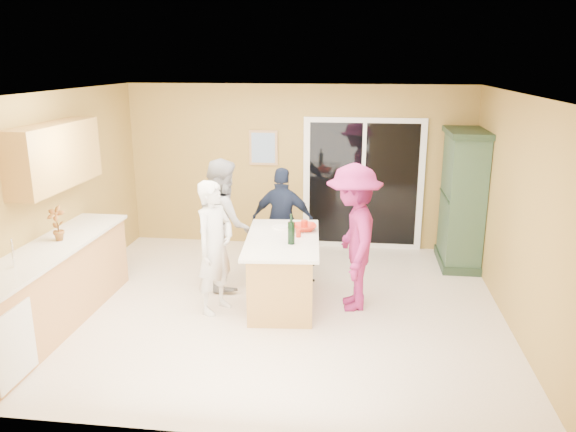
# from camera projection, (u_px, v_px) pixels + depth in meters

# --- Properties ---
(floor) EXTENTS (5.50, 5.50, 0.00)m
(floor) POSITION_uv_depth(u_px,v_px,m) (275.00, 307.00, 6.97)
(floor) COLOR silver
(floor) RESTS_ON ground
(ceiling) EXTENTS (5.50, 5.00, 0.10)m
(ceiling) POSITION_uv_depth(u_px,v_px,m) (274.00, 93.00, 6.27)
(ceiling) COLOR white
(ceiling) RESTS_ON wall_back
(wall_back) EXTENTS (5.50, 0.10, 2.60)m
(wall_back) POSITION_uv_depth(u_px,v_px,m) (298.00, 167.00, 9.00)
(wall_back) COLOR tan
(wall_back) RESTS_ON ground
(wall_front) EXTENTS (5.50, 0.10, 2.60)m
(wall_front) POSITION_uv_depth(u_px,v_px,m) (225.00, 288.00, 4.23)
(wall_front) COLOR tan
(wall_front) RESTS_ON ground
(wall_left) EXTENTS (0.10, 5.00, 2.60)m
(wall_left) POSITION_uv_depth(u_px,v_px,m) (55.00, 199.00, 6.95)
(wall_left) COLOR tan
(wall_left) RESTS_ON ground
(wall_right) EXTENTS (0.10, 5.00, 2.60)m
(wall_right) POSITION_uv_depth(u_px,v_px,m) (517.00, 213.00, 6.28)
(wall_right) COLOR tan
(wall_right) RESTS_ON ground
(left_cabinet_run) EXTENTS (0.65, 3.05, 1.24)m
(left_cabinet_run) POSITION_uv_depth(u_px,v_px,m) (40.00, 296.00, 6.14)
(left_cabinet_run) COLOR #C1864B
(left_cabinet_run) RESTS_ON floor
(upper_cabinets) EXTENTS (0.35, 1.60, 0.75)m
(upper_cabinets) POSITION_uv_depth(u_px,v_px,m) (55.00, 156.00, 6.58)
(upper_cabinets) COLOR #C1864B
(upper_cabinets) RESTS_ON wall_left
(sliding_door) EXTENTS (1.90, 0.07, 2.10)m
(sliding_door) POSITION_uv_depth(u_px,v_px,m) (363.00, 184.00, 8.91)
(sliding_door) COLOR white
(sliding_door) RESTS_ON floor
(framed_picture) EXTENTS (0.46, 0.04, 0.56)m
(framed_picture) POSITION_uv_depth(u_px,v_px,m) (263.00, 148.00, 8.97)
(framed_picture) COLOR tan
(framed_picture) RESTS_ON wall_back
(kitchen_island) EXTENTS (1.02, 1.70, 0.86)m
(kitchen_island) POSITION_uv_depth(u_px,v_px,m) (283.00, 273.00, 6.99)
(kitchen_island) COLOR #C1864B
(kitchen_island) RESTS_ON floor
(green_hutch) EXTENTS (0.58, 1.09, 2.01)m
(green_hutch) POSITION_uv_depth(u_px,v_px,m) (462.00, 201.00, 8.18)
(green_hutch) COLOR #1F3221
(green_hutch) RESTS_ON floor
(woman_white) EXTENTS (0.59, 0.70, 1.62)m
(woman_white) POSITION_uv_depth(u_px,v_px,m) (215.00, 247.00, 6.67)
(woman_white) COLOR silver
(woman_white) RESTS_ON floor
(woman_grey) EXTENTS (0.93, 1.03, 1.73)m
(woman_grey) POSITION_uv_depth(u_px,v_px,m) (224.00, 223.00, 7.45)
(woman_grey) COLOR gray
(woman_grey) RESTS_ON floor
(woman_navy) EXTENTS (0.92, 0.43, 1.52)m
(woman_navy) POSITION_uv_depth(u_px,v_px,m) (283.00, 221.00, 7.93)
(woman_navy) COLOR #1B243C
(woman_navy) RESTS_ON floor
(woman_magenta) EXTENTS (0.80, 1.23, 1.79)m
(woman_magenta) POSITION_uv_depth(u_px,v_px,m) (353.00, 238.00, 6.75)
(woman_magenta) COLOR #881D69
(woman_magenta) RESTS_ON floor
(serving_bowl) EXTENTS (0.37, 0.37, 0.08)m
(serving_bowl) POSITION_uv_depth(u_px,v_px,m) (304.00, 227.00, 7.16)
(serving_bowl) COLOR red
(serving_bowl) RESTS_ON kitchen_island
(tulip_vase) EXTENTS (0.23, 0.16, 0.41)m
(tulip_vase) POSITION_uv_depth(u_px,v_px,m) (57.00, 223.00, 6.45)
(tulip_vase) COLOR red
(tulip_vase) RESTS_ON left_cabinet_run
(tumbler_near) EXTENTS (0.07, 0.07, 0.09)m
(tumbler_near) POSITION_uv_depth(u_px,v_px,m) (298.00, 233.00, 6.89)
(tumbler_near) COLOR red
(tumbler_near) RESTS_ON kitchen_island
(tumbler_far) EXTENTS (0.11, 0.11, 0.12)m
(tumbler_far) POSITION_uv_depth(u_px,v_px,m) (304.00, 225.00, 7.18)
(tumbler_far) COLOR red
(tumbler_far) RESTS_ON kitchen_island
(wine_bottle) EXTENTS (0.08, 0.08, 0.37)m
(wine_bottle) POSITION_uv_depth(u_px,v_px,m) (291.00, 232.00, 6.61)
(wine_bottle) COLOR black
(wine_bottle) RESTS_ON kitchen_island
(white_plate) EXTENTS (0.23, 0.23, 0.01)m
(white_plate) POSITION_uv_depth(u_px,v_px,m) (280.00, 227.00, 7.29)
(white_plate) COLOR white
(white_plate) RESTS_ON kitchen_island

